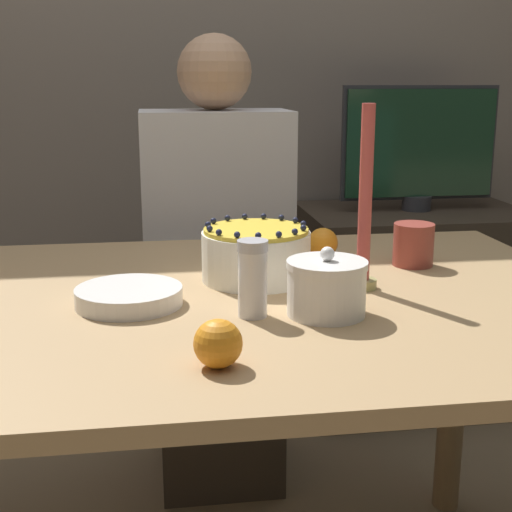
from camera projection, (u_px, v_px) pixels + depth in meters
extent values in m
cube|color=slate|center=(180.00, 34.00, 2.51)|extent=(8.00, 0.05, 2.60)
cube|color=tan|center=(222.00, 304.00, 1.30)|extent=(1.43, 0.96, 0.03)
cylinder|color=tan|center=(454.00, 382.00, 1.89)|extent=(0.07, 0.07, 0.73)
cylinder|color=white|center=(256.00, 256.00, 1.40)|extent=(0.21, 0.21, 0.10)
cylinder|color=yellow|center=(256.00, 230.00, 1.38)|extent=(0.20, 0.20, 0.01)
sphere|color=#191E3D|center=(303.00, 224.00, 1.39)|extent=(0.01, 0.01, 0.01)
sphere|color=#191E3D|center=(295.00, 220.00, 1.43)|extent=(0.01, 0.01, 0.01)
sphere|color=#191E3D|center=(281.00, 218.00, 1.46)|extent=(0.01, 0.01, 0.01)
sphere|color=#191E3D|center=(264.00, 216.00, 1.47)|extent=(0.01, 0.01, 0.01)
sphere|color=#191E3D|center=(245.00, 216.00, 1.47)|extent=(0.01, 0.01, 0.01)
sphere|color=#191E3D|center=(227.00, 218.00, 1.45)|extent=(0.01, 0.01, 0.01)
sphere|color=#191E3D|center=(214.00, 221.00, 1.42)|extent=(0.01, 0.01, 0.01)
sphere|color=#191E3D|center=(208.00, 225.00, 1.39)|extent=(0.01, 0.01, 0.01)
sphere|color=#191E3D|center=(210.00, 229.00, 1.35)|extent=(0.01, 0.01, 0.01)
sphere|color=#191E3D|center=(220.00, 232.00, 1.32)|extent=(0.01, 0.01, 0.01)
sphere|color=#191E3D|center=(237.00, 235.00, 1.30)|extent=(0.01, 0.01, 0.01)
sphere|color=#191E3D|center=(258.00, 235.00, 1.29)|extent=(0.01, 0.01, 0.01)
sphere|color=#191E3D|center=(279.00, 234.00, 1.30)|extent=(0.01, 0.01, 0.01)
sphere|color=#191E3D|center=(295.00, 232.00, 1.32)|extent=(0.01, 0.01, 0.01)
sphere|color=#191E3D|center=(303.00, 228.00, 1.36)|extent=(0.01, 0.01, 0.01)
cylinder|color=white|center=(326.00, 291.00, 1.19)|extent=(0.13, 0.13, 0.08)
cylinder|color=white|center=(327.00, 264.00, 1.18)|extent=(0.14, 0.14, 0.01)
sphere|color=white|center=(327.00, 254.00, 1.17)|extent=(0.02, 0.02, 0.02)
cylinder|color=white|center=(253.00, 284.00, 1.18)|extent=(0.05, 0.05, 0.11)
cylinder|color=silver|center=(253.00, 246.00, 1.16)|extent=(0.05, 0.05, 0.02)
cylinder|color=white|center=(129.00, 303.00, 1.25)|extent=(0.19, 0.19, 0.01)
cylinder|color=white|center=(129.00, 298.00, 1.25)|extent=(0.19, 0.19, 0.01)
cylinder|color=white|center=(129.00, 294.00, 1.24)|extent=(0.19, 0.19, 0.01)
cylinder|color=white|center=(129.00, 290.00, 1.24)|extent=(0.19, 0.19, 0.01)
cylinder|color=tan|center=(362.00, 284.00, 1.35)|extent=(0.05, 0.05, 0.02)
cylinder|color=#CC4C47|center=(366.00, 194.00, 1.30)|extent=(0.02, 0.02, 0.33)
cylinder|color=#993D33|center=(413.00, 245.00, 1.50)|extent=(0.09, 0.09, 0.09)
sphere|color=orange|center=(218.00, 344.00, 0.97)|extent=(0.07, 0.07, 0.07)
sphere|color=orange|center=(323.00, 243.00, 1.57)|extent=(0.07, 0.07, 0.07)
cube|color=#473D33|center=(219.00, 403.00, 2.09)|extent=(0.34, 0.34, 0.45)
cube|color=silver|center=(217.00, 224.00, 1.96)|extent=(0.40, 0.24, 0.62)
sphere|color=tan|center=(214.00, 72.00, 1.86)|extent=(0.20, 0.20, 0.20)
cube|color=#382D23|center=(411.00, 306.00, 2.56)|extent=(0.77, 0.51, 0.70)
cylinder|color=#2D2D33|center=(416.00, 203.00, 2.47)|extent=(0.10, 0.10, 0.05)
cube|color=#2D2D33|center=(419.00, 143.00, 2.43)|extent=(0.54, 0.02, 0.39)
cube|color=#193823|center=(420.00, 143.00, 2.42)|extent=(0.52, 0.03, 0.36)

